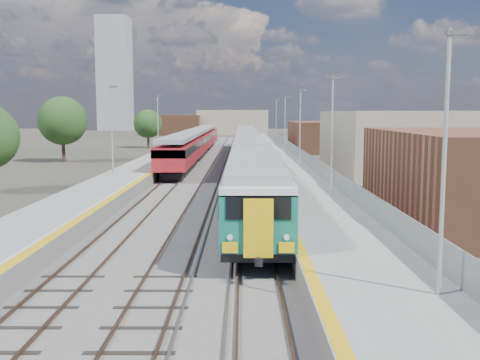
{
  "coord_description": "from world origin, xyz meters",
  "views": [
    {
      "loc": [
        0.94,
        -13.72,
        6.24
      ],
      "look_at": [
        0.77,
        19.9,
        2.2
      ],
      "focal_mm": 42.0,
      "sensor_mm": 36.0,
      "label": 1
    }
  ],
  "objects": [
    {
      "name": "tree_b",
      "position": [
        -21.88,
        57.36,
        5.23
      ],
      "size": [
        6.12,
        6.12,
        8.29
      ],
      "color": "#382619",
      "rests_on": "ground"
    },
    {
      "name": "tree_c",
      "position": [
        -15.9,
        86.04,
        4.31
      ],
      "size": [
        5.05,
        5.05,
        6.84
      ],
      "color": "#382619",
      "rests_on": "ground"
    },
    {
      "name": "tree_d",
      "position": [
        21.4,
        71.65,
        3.73
      ],
      "size": [
        4.38,
        4.38,
        5.93
      ],
      "color": "#382619",
      "rests_on": "ground"
    },
    {
      "name": "platform_left",
      "position": [
        -9.05,
        52.49,
        0.52
      ],
      "size": [
        4.3,
        155.0,
        8.52
      ],
      "color": "slate",
      "rests_on": "ground"
    },
    {
      "name": "ground",
      "position": [
        0.0,
        50.0,
        0.0
      ],
      "size": [
        320.0,
        320.0,
        0.0
      ],
      "primitive_type": "plane",
      "color": "#47443A",
      "rests_on": "ground"
    },
    {
      "name": "platform_right",
      "position": [
        5.28,
        52.49,
        0.54
      ],
      "size": [
        4.7,
        155.0,
        8.52
      ],
      "color": "slate",
      "rests_on": "ground"
    },
    {
      "name": "ballast_bed",
      "position": [
        -2.25,
        52.5,
        0.03
      ],
      "size": [
        10.5,
        155.0,
        0.06
      ],
      "primitive_type": "cube",
      "color": "#565451",
      "rests_on": "ground"
    },
    {
      "name": "green_train",
      "position": [
        1.5,
        47.27,
        2.29
      ],
      "size": [
        2.95,
        82.2,
        3.25
      ],
      "color": "black",
      "rests_on": "ground"
    },
    {
      "name": "red_train",
      "position": [
        -5.5,
        64.83,
        2.24
      ],
      "size": [
        3.0,
        60.84,
        3.79
      ],
      "color": "black",
      "rests_on": "ground"
    },
    {
      "name": "tracks",
      "position": [
        -1.65,
        54.18,
        0.11
      ],
      "size": [
        8.96,
        160.0,
        0.17
      ],
      "color": "#4C3323",
      "rests_on": "ground"
    },
    {
      "name": "buildings",
      "position": [
        -18.12,
        138.6,
        10.7
      ],
      "size": [
        72.0,
        185.5,
        40.0
      ],
      "color": "brown",
      "rests_on": "ground"
    }
  ]
}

